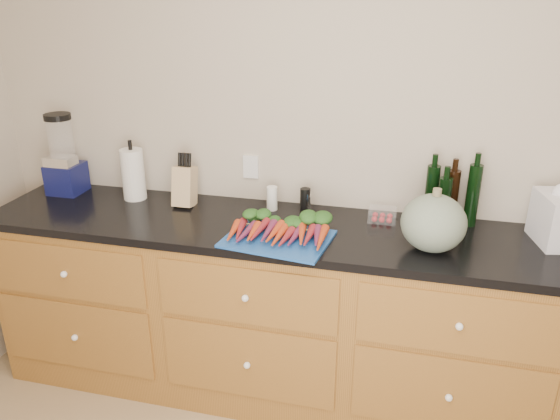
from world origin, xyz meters
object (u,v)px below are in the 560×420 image
(carrots, at_px, (280,230))
(blender_appliance, at_px, (63,159))
(squash, at_px, (434,223))
(cutting_board, at_px, (278,239))
(tomato_box, at_px, (382,215))
(knife_block, at_px, (185,186))
(paper_towel, at_px, (133,174))

(carrots, relative_size, blender_appliance, 1.03)
(carrots, bearing_deg, squash, 2.77)
(cutting_board, xyz_separation_m, carrots, (0.00, 0.03, 0.03))
(blender_appliance, bearing_deg, tomato_box, 0.42)
(cutting_board, height_order, tomato_box, tomato_box)
(carrots, distance_m, blender_appliance, 1.30)
(blender_appliance, xyz_separation_m, knife_block, (0.70, -0.02, -0.09))
(squash, height_order, paper_towel, paper_towel)
(paper_towel, xyz_separation_m, tomato_box, (1.30, 0.01, -0.10))
(blender_appliance, distance_m, knife_block, 0.70)
(squash, bearing_deg, tomato_box, 130.44)
(cutting_board, xyz_separation_m, blender_appliance, (-1.26, 0.32, 0.18))
(carrots, xyz_separation_m, tomato_box, (0.44, 0.30, -0.01))
(paper_towel, bearing_deg, cutting_board, -20.40)
(carrots, xyz_separation_m, squash, (0.66, 0.03, 0.09))
(blender_appliance, xyz_separation_m, paper_towel, (0.40, 0.00, -0.06))
(carrots, relative_size, knife_block, 2.21)
(paper_towel, distance_m, tomato_box, 1.30)
(tomato_box, bearing_deg, paper_towel, -179.56)
(blender_appliance, bearing_deg, squash, -7.44)
(paper_towel, bearing_deg, tomato_box, 0.44)
(carrots, relative_size, paper_towel, 1.66)
(blender_appliance, xyz_separation_m, tomato_box, (1.70, 0.01, -0.16))
(carrots, bearing_deg, blender_appliance, 167.37)
(blender_appliance, distance_m, paper_towel, 0.41)
(blender_appliance, height_order, tomato_box, blender_appliance)
(squash, height_order, blender_appliance, blender_appliance)
(cutting_board, bearing_deg, squash, 5.76)
(squash, bearing_deg, paper_towel, 170.54)
(squash, distance_m, knife_block, 1.25)
(squash, relative_size, blender_appliance, 0.63)
(blender_appliance, bearing_deg, carrots, -12.63)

